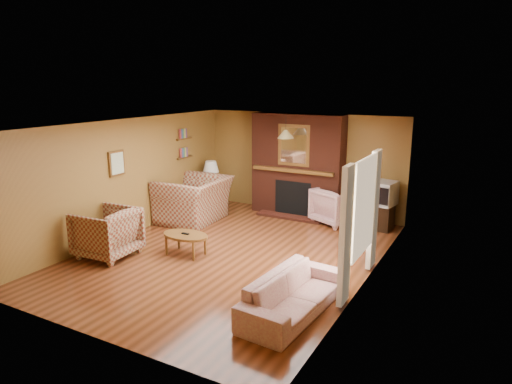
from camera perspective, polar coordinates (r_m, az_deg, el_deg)
The scene contains 20 objects.
floor at distance 8.58m, azimuth -3.03°, elevation -7.73°, with size 6.50×6.50×0.00m, color #4A2410.
ceiling at distance 8.02m, azimuth -3.24°, elevation 8.44°, with size 6.50×6.50×0.00m, color silver.
wall_back at distance 11.06m, azimuth 5.75°, elevation 3.57°, with size 6.50×6.50×0.00m, color olive.
wall_front at distance 5.83m, azimuth -20.23°, elevation -6.58°, with size 6.50×6.50×0.00m, color olive.
wall_left at distance 9.74m, azimuth -15.77°, elevation 1.74°, with size 6.50×6.50×0.00m, color olive.
wall_right at distance 7.26m, azimuth 13.93°, elevation -2.15°, with size 6.50×6.50×0.00m, color olive.
fireplace at distance 10.82m, azimuth 5.19°, elevation 3.27°, with size 2.20×0.82×2.40m.
window_right at distance 7.11m, azimuth 13.11°, elevation -3.07°, with size 0.10×1.85×2.00m.
bookshelf at distance 11.04m, azimuth -8.83°, elevation 5.91°, with size 0.09×0.55×0.71m.
botanical_print at distance 9.44m, azimuth -17.02°, elevation 3.45°, with size 0.05×0.40×0.50m.
pendant_light at distance 10.08m, azimuth 3.73°, elevation 7.23°, with size 0.36×0.36×0.48m.
plaid_loveseat at distance 10.50m, azimuth -7.77°, elevation -0.96°, with size 1.53×1.34×1.00m, color maroon.
plaid_armchair at distance 8.76m, azimuth -18.15°, elevation -4.85°, with size 0.96×0.99×0.90m, color maroon.
floral_sofa at distance 6.46m, azimuth 4.71°, elevation -12.56°, with size 1.91×0.75×0.56m, color #BEB293.
floral_armchair at distance 10.38m, azimuth 9.95°, elevation -1.73°, with size 0.87×0.89×0.81m, color #BEB293.
coffee_table at distance 8.52m, azimuth -8.81°, elevation -5.53°, with size 0.91×0.57×0.42m.
side_table at distance 11.55m, azimuth -5.58°, elevation -0.69°, with size 0.41×0.41×0.55m, color brown.
table_lamp at distance 11.40m, azimuth -5.65°, elevation 2.43°, with size 0.40×0.40×0.66m.
tv_stand at distance 10.24m, azimuth 15.26°, elevation -3.00°, with size 0.51×0.46×0.55m, color black.
crt_tv at distance 10.10m, azimuth 15.44°, elevation -0.11°, with size 0.64×0.64×0.51m.
Camera 1 is at (4.20, -6.79, 3.14)m, focal length 32.00 mm.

